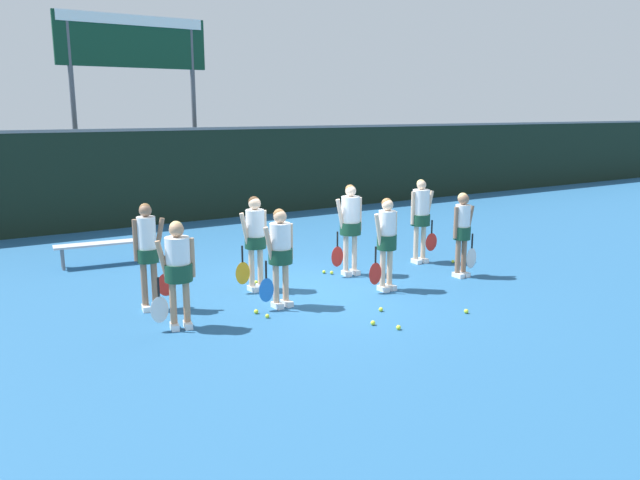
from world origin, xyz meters
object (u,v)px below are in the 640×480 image
(tennis_ball_10, at_px, (287,287))
(tennis_ball_6, at_px, (399,327))
(player_5, at_px, (255,235))
(tennis_ball_3, at_px, (453,261))
(tennis_ball_5, at_px, (267,316))
(player_0, at_px, (178,266))
(player_2, at_px, (387,237))
(player_7, at_px, (421,214))
(tennis_ball_4, at_px, (381,309))
(player_6, at_px, (350,222))
(tennis_ball_9, at_px, (466,311))
(player_1, at_px, (280,250))
(tennis_ball_8, at_px, (256,312))
(tennis_ball_1, at_px, (373,323))
(bench_courtside, at_px, (100,246))
(scoreboard, at_px, (134,59))
(player_3, at_px, (462,228))
(tennis_ball_2, at_px, (332,273))
(tennis_ball_7, at_px, (324,272))
(tennis_ball_0, at_px, (256,282))
(player_4, at_px, (148,249))

(tennis_ball_10, bearing_deg, tennis_ball_6, -83.06)
(player_5, distance_m, tennis_ball_6, 3.23)
(tennis_ball_6, xyz_separation_m, tennis_ball_10, (-0.33, 2.75, -0.00))
(tennis_ball_3, distance_m, tennis_ball_5, 5.06)
(player_0, xyz_separation_m, player_2, (3.79, -0.04, 0.02))
(player_7, distance_m, tennis_ball_4, 3.60)
(player_5, relative_size, player_6, 0.96)
(tennis_ball_9, relative_size, tennis_ball_10, 1.02)
(player_1, bearing_deg, tennis_ball_6, -68.57)
(player_0, distance_m, tennis_ball_8, 1.54)
(tennis_ball_4, bearing_deg, tennis_ball_1, -137.77)
(player_2, bearing_deg, tennis_ball_4, -135.35)
(player_0, xyz_separation_m, tennis_ball_5, (1.29, -0.28, -0.91))
(bench_courtside, bearing_deg, scoreboard, 71.71)
(tennis_ball_5, bearing_deg, tennis_ball_6, -47.16)
(player_2, distance_m, player_7, 2.26)
(tennis_ball_8, bearing_deg, player_2, -0.94)
(tennis_ball_5, xyz_separation_m, tennis_ball_9, (2.77, -1.48, 0.00))
(player_7, bearing_deg, scoreboard, 112.81)
(tennis_ball_8, xyz_separation_m, tennis_ball_10, (1.10, 0.98, -0.00))
(player_2, distance_m, player_3, 1.80)
(player_6, xyz_separation_m, tennis_ball_6, (-1.18, -2.94, -1.02))
(tennis_ball_3, bearing_deg, tennis_ball_10, 177.30)
(bench_courtside, height_order, tennis_ball_10, bench_courtside)
(scoreboard, xyz_separation_m, tennis_ball_2, (1.09, -8.82, -4.58))
(tennis_ball_3, height_order, tennis_ball_7, tennis_ball_3)
(tennis_ball_0, height_order, tennis_ball_9, tennis_ball_0)
(scoreboard, distance_m, tennis_ball_1, 12.48)
(bench_courtside, distance_m, tennis_ball_10, 4.34)
(scoreboard, bearing_deg, tennis_ball_2, -82.98)
(tennis_ball_2, bearing_deg, player_6, -37.46)
(scoreboard, height_order, player_6, scoreboard)
(tennis_ball_9, bearing_deg, player_7, 61.54)
(tennis_ball_8, bearing_deg, scoreboard, 83.02)
(player_1, bearing_deg, player_6, 21.77)
(tennis_ball_6, distance_m, tennis_ball_7, 3.39)
(tennis_ball_5, bearing_deg, tennis_ball_10, 50.15)
(player_4, bearing_deg, tennis_ball_2, 13.67)
(tennis_ball_2, height_order, tennis_ball_8, tennis_ball_8)
(player_0, xyz_separation_m, player_3, (5.58, -0.08, -0.00))
(bench_courtside, distance_m, tennis_ball_7, 4.69)
(tennis_ball_8, bearing_deg, tennis_ball_4, -28.90)
(scoreboard, xyz_separation_m, tennis_ball_4, (0.49, -11.16, -4.57))
(player_0, distance_m, tennis_ball_5, 1.61)
(tennis_ball_1, distance_m, tennis_ball_2, 3.01)
(tennis_ball_2, distance_m, tennis_ball_9, 3.18)
(player_4, xyz_separation_m, player_6, (3.95, 0.08, 0.05))
(tennis_ball_0, bearing_deg, player_5, -116.33)
(player_5, xyz_separation_m, tennis_ball_3, (4.40, -0.40, -0.96))
(player_3, distance_m, tennis_ball_3, 1.42)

